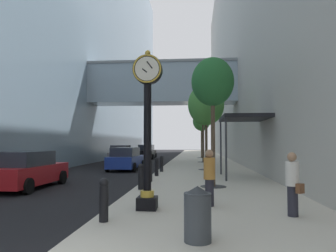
# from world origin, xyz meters

# --- Properties ---
(ground_plane) EXTENTS (110.00, 110.00, 0.00)m
(ground_plane) POSITION_xyz_m (0.00, 27.00, 0.00)
(ground_plane) COLOR black
(ground_plane) RESTS_ON ground
(sidewalk_right) EXTENTS (6.36, 80.00, 0.14)m
(sidewalk_right) POSITION_xyz_m (3.18, 30.00, 0.07)
(sidewalk_right) COLOR beige
(sidewalk_right) RESTS_ON ground
(building_block_left) EXTENTS (23.20, 80.00, 33.62)m
(building_block_left) POSITION_xyz_m (-11.95, 29.97, 16.74)
(building_block_left) COLOR #849EB2
(building_block_left) RESTS_ON ground
(building_block_right) EXTENTS (9.00, 80.00, 29.52)m
(building_block_right) POSITION_xyz_m (10.86, 30.00, 14.76)
(building_block_right) COLOR #B7B2A8
(building_block_right) RESTS_ON ground
(street_clock) EXTENTS (0.84, 0.55, 4.54)m
(street_clock) POSITION_xyz_m (1.19, 5.01, 2.63)
(street_clock) COLOR black
(street_clock) RESTS_ON sidewalk_right
(bollard_nearest) EXTENTS (0.23, 0.23, 1.03)m
(bollard_nearest) POSITION_xyz_m (0.37, 3.57, 0.68)
(bollard_nearest) COLOR black
(bollard_nearest) RESTS_ON sidewalk_right
(bollard_third) EXTENTS (0.23, 0.23, 1.03)m
(bollard_third) POSITION_xyz_m (0.37, 8.68, 0.68)
(bollard_third) COLOR black
(bollard_third) RESTS_ON sidewalk_right
(bollard_fourth) EXTENTS (0.23, 0.23, 1.03)m
(bollard_fourth) POSITION_xyz_m (0.37, 11.23, 0.68)
(bollard_fourth) COLOR black
(bollard_fourth) RESTS_ON sidewalk_right
(bollard_fifth) EXTENTS (0.23, 0.23, 1.03)m
(bollard_fifth) POSITION_xyz_m (0.37, 13.78, 0.68)
(bollard_fifth) COLOR black
(bollard_fifth) RESTS_ON sidewalk_right
(bollard_sixth) EXTENTS (0.23, 0.23, 1.03)m
(bollard_sixth) POSITION_xyz_m (0.37, 16.34, 0.68)
(bollard_sixth) COLOR black
(bollard_sixth) RESTS_ON sidewalk_right
(street_tree_near) EXTENTS (1.83, 1.83, 5.55)m
(street_tree_near) POSITION_xyz_m (3.30, 9.72, 4.58)
(street_tree_near) COLOR #333335
(street_tree_near) RESTS_ON sidewalk_right
(street_tree_mid_near) EXTENTS (2.51, 2.51, 5.95)m
(street_tree_mid_near) POSITION_xyz_m (3.30, 18.05, 4.63)
(street_tree_mid_near) COLOR #333335
(street_tree_mid_near) RESTS_ON sidewalk_right
(street_tree_mid_far) EXTENTS (2.45, 2.45, 6.42)m
(street_tree_mid_far) POSITION_xyz_m (3.30, 26.37, 5.12)
(street_tree_mid_far) COLOR #333335
(street_tree_mid_far) RESTS_ON sidewalk_right
(street_tree_far) EXTENTS (2.12, 2.12, 5.72)m
(street_tree_far) POSITION_xyz_m (3.30, 34.70, 4.60)
(street_tree_far) COLOR #333335
(street_tree_far) RESTS_ON sidewalk_right
(trash_bin) EXTENTS (0.53, 0.53, 1.05)m
(trash_bin) POSITION_xyz_m (2.58, 2.25, 0.68)
(trash_bin) COLOR #383D42
(trash_bin) RESTS_ON sidewalk_right
(pedestrian_walking) EXTENTS (0.48, 0.52, 1.63)m
(pedestrian_walking) POSITION_xyz_m (5.03, 4.51, 0.99)
(pedestrian_walking) COLOR #23232D
(pedestrian_walking) RESTS_ON sidewalk_right
(pedestrian_by_clock) EXTENTS (0.45, 0.45, 1.67)m
(pedestrian_by_clock) POSITION_xyz_m (2.96, 5.62, 1.02)
(pedestrian_by_clock) COLOR #23232D
(pedestrian_by_clock) RESTS_ON sidewalk_right
(storefront_awning) EXTENTS (2.40, 3.60, 3.30)m
(storefront_awning) POSITION_xyz_m (5.12, 13.35, 3.28)
(storefront_awning) COLOR black
(storefront_awning) RESTS_ON sidewalk_right
(car_black_near) EXTENTS (2.10, 4.06, 1.73)m
(car_black_near) POSITION_xyz_m (-3.39, 34.08, 0.83)
(car_black_near) COLOR black
(car_black_near) RESTS_ON ground
(car_grey_mid) EXTENTS (2.10, 4.49, 1.74)m
(car_grey_mid) POSITION_xyz_m (-4.69, 26.42, 0.84)
(car_grey_mid) COLOR slate
(car_grey_mid) RESTS_ON ground
(car_red_far) EXTENTS (2.03, 4.55, 1.63)m
(car_red_far) POSITION_xyz_m (-4.83, 9.47, 0.79)
(car_red_far) COLOR #AD191E
(car_red_far) RESTS_ON ground
(car_blue_trailing) EXTENTS (2.14, 4.54, 1.65)m
(car_blue_trailing) POSITION_xyz_m (-2.52, 18.83, 0.80)
(car_blue_trailing) COLOR navy
(car_blue_trailing) RESTS_ON ground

